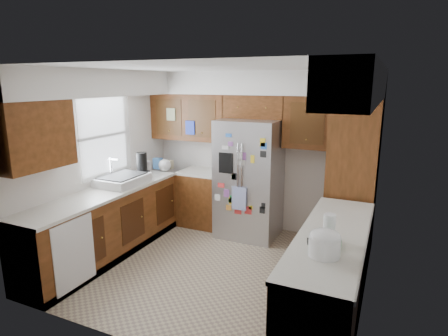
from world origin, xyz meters
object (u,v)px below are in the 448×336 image
at_px(pantry, 353,179).
at_px(fridge, 249,179).
at_px(rice_cooker, 325,242).
at_px(paper_towel, 329,227).

height_order(pantry, fridge, pantry).
distance_m(fridge, rice_cooker, 2.67).
bearing_deg(fridge, rice_cooker, -55.75).
height_order(fridge, paper_towel, fridge).
xyz_separation_m(pantry, paper_towel, (-0.02, -1.80, -0.03)).
distance_m(pantry, paper_towel, 1.80).
height_order(pantry, paper_towel, pantry).
distance_m(rice_cooker, paper_towel, 0.35).
relative_size(pantry, rice_cooker, 7.79).
relative_size(rice_cooker, paper_towel, 1.11).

